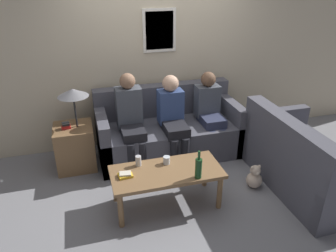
{
  "coord_description": "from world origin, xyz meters",
  "views": [
    {
      "loc": [
        -1.17,
        -3.57,
        2.5
      ],
      "look_at": [
        -0.18,
        -0.07,
        0.73
      ],
      "focal_mm": 35.0,
      "sensor_mm": 36.0,
      "label": 1
    }
  ],
  "objects_px": {
    "couch_main": "(168,131)",
    "person_right": "(210,110)",
    "person_middle": "(173,116)",
    "coffee_table": "(167,175)",
    "teddy_bear": "(254,178)",
    "person_left": "(131,118)",
    "wine_bottle": "(198,168)",
    "couch_side": "(305,163)",
    "drinking_glass": "(167,160)"
  },
  "relations": [
    {
      "from": "couch_side",
      "to": "person_right",
      "type": "bearing_deg",
      "value": 34.32
    },
    {
      "from": "person_left",
      "to": "wine_bottle",
      "type": "bearing_deg",
      "value": -67.73
    },
    {
      "from": "wine_bottle",
      "to": "person_left",
      "type": "xyz_separation_m",
      "value": [
        -0.5,
        1.23,
        0.11
      ]
    },
    {
      "from": "wine_bottle",
      "to": "drinking_glass",
      "type": "bearing_deg",
      "value": 124.92
    },
    {
      "from": "couch_main",
      "to": "person_right",
      "type": "xyz_separation_m",
      "value": [
        0.58,
        -0.13,
        0.33
      ]
    },
    {
      "from": "coffee_table",
      "to": "drinking_glass",
      "type": "relative_size",
      "value": 13.77
    },
    {
      "from": "drinking_glass",
      "to": "person_right",
      "type": "xyz_separation_m",
      "value": [
        0.9,
        0.91,
        0.15
      ]
    },
    {
      "from": "couch_side",
      "to": "coffee_table",
      "type": "height_order",
      "value": "couch_side"
    },
    {
      "from": "wine_bottle",
      "to": "person_left",
      "type": "height_order",
      "value": "person_left"
    },
    {
      "from": "person_left",
      "to": "person_middle",
      "type": "height_order",
      "value": "person_left"
    },
    {
      "from": "couch_main",
      "to": "teddy_bear",
      "type": "xyz_separation_m",
      "value": [
        0.79,
        -1.16,
        -0.19
      ]
    },
    {
      "from": "couch_side",
      "to": "drinking_glass",
      "type": "bearing_deg",
      "value": 81.37
    },
    {
      "from": "couch_main",
      "to": "drinking_glass",
      "type": "bearing_deg",
      "value": -106.81
    },
    {
      "from": "coffee_table",
      "to": "person_middle",
      "type": "height_order",
      "value": "person_middle"
    },
    {
      "from": "couch_side",
      "to": "person_middle",
      "type": "height_order",
      "value": "person_middle"
    },
    {
      "from": "coffee_table",
      "to": "person_right",
      "type": "distance_m",
      "value": 1.43
    },
    {
      "from": "coffee_table",
      "to": "teddy_bear",
      "type": "distance_m",
      "value": 1.18
    },
    {
      "from": "couch_main",
      "to": "person_left",
      "type": "xyz_separation_m",
      "value": [
        -0.57,
        -0.17,
        0.37
      ]
    },
    {
      "from": "couch_side",
      "to": "drinking_glass",
      "type": "relative_size",
      "value": 18.3
    },
    {
      "from": "couch_main",
      "to": "person_middle",
      "type": "xyz_separation_m",
      "value": [
        0.01,
        -0.22,
        0.34
      ]
    },
    {
      "from": "couch_side",
      "to": "drinking_glass",
      "type": "xyz_separation_m",
      "value": [
        -1.69,
        0.26,
        0.18
      ]
    },
    {
      "from": "wine_bottle",
      "to": "teddy_bear",
      "type": "distance_m",
      "value": 1.0
    },
    {
      "from": "couch_side",
      "to": "couch_main",
      "type": "bearing_deg",
      "value": 46.82
    },
    {
      "from": "person_middle",
      "to": "person_left",
      "type": "bearing_deg",
      "value": 175.24
    },
    {
      "from": "coffee_table",
      "to": "person_right",
      "type": "bearing_deg",
      "value": 48.19
    },
    {
      "from": "person_middle",
      "to": "teddy_bear",
      "type": "relative_size",
      "value": 3.87
    },
    {
      "from": "person_middle",
      "to": "person_right",
      "type": "xyz_separation_m",
      "value": [
        0.58,
        0.09,
        -0.01
      ]
    },
    {
      "from": "couch_side",
      "to": "teddy_bear",
      "type": "bearing_deg",
      "value": 76.84
    },
    {
      "from": "person_middle",
      "to": "person_right",
      "type": "bearing_deg",
      "value": 8.51
    },
    {
      "from": "drinking_glass",
      "to": "person_right",
      "type": "distance_m",
      "value": 1.29
    },
    {
      "from": "couch_main",
      "to": "person_right",
      "type": "height_order",
      "value": "person_right"
    },
    {
      "from": "couch_main",
      "to": "coffee_table",
      "type": "bearing_deg",
      "value": -106.7
    },
    {
      "from": "person_left",
      "to": "coffee_table",
      "type": "bearing_deg",
      "value": -78.08
    },
    {
      "from": "wine_bottle",
      "to": "drinking_glass",
      "type": "distance_m",
      "value": 0.45
    },
    {
      "from": "wine_bottle",
      "to": "person_left",
      "type": "distance_m",
      "value": 1.33
    },
    {
      "from": "person_left",
      "to": "teddy_bear",
      "type": "xyz_separation_m",
      "value": [
        1.36,
        -0.99,
        -0.56
      ]
    },
    {
      "from": "couch_side",
      "to": "wine_bottle",
      "type": "height_order",
      "value": "couch_side"
    },
    {
      "from": "couch_side",
      "to": "coffee_table",
      "type": "relative_size",
      "value": 1.33
    },
    {
      "from": "couch_side",
      "to": "person_right",
      "type": "height_order",
      "value": "person_right"
    },
    {
      "from": "drinking_glass",
      "to": "teddy_bear",
      "type": "xyz_separation_m",
      "value": [
        1.11,
        -0.12,
        -0.37
      ]
    },
    {
      "from": "person_left",
      "to": "couch_main",
      "type": "bearing_deg",
      "value": 16.5
    },
    {
      "from": "person_left",
      "to": "person_right",
      "type": "relative_size",
      "value": 1.07
    },
    {
      "from": "drinking_glass",
      "to": "person_right",
      "type": "bearing_deg",
      "value": 45.36
    },
    {
      "from": "drinking_glass",
      "to": "wine_bottle",
      "type": "bearing_deg",
      "value": -55.08
    },
    {
      "from": "drinking_glass",
      "to": "teddy_bear",
      "type": "height_order",
      "value": "drinking_glass"
    },
    {
      "from": "couch_main",
      "to": "wine_bottle",
      "type": "distance_m",
      "value": 1.42
    },
    {
      "from": "couch_main",
      "to": "person_middle",
      "type": "bearing_deg",
      "value": -88.21
    },
    {
      "from": "drinking_glass",
      "to": "person_left",
      "type": "bearing_deg",
      "value": 106.19
    },
    {
      "from": "coffee_table",
      "to": "person_left",
      "type": "xyz_separation_m",
      "value": [
        -0.21,
        1.01,
        0.29
      ]
    },
    {
      "from": "wine_bottle",
      "to": "person_right",
      "type": "height_order",
      "value": "person_right"
    }
  ]
}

